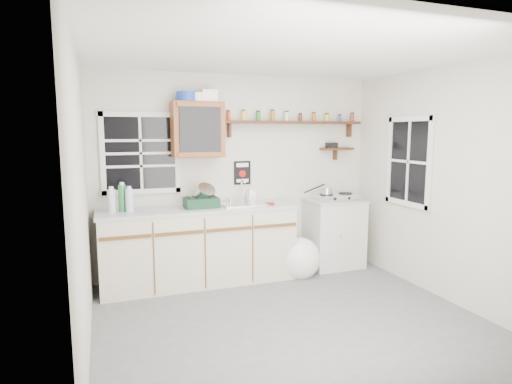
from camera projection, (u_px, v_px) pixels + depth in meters
room at (290, 191)px, 3.97m from camera, size 3.64×3.24×2.54m
main_cabinet at (199, 245)px, 5.09m from camera, size 2.31×0.63×0.92m
right_cabinet at (334, 233)px, 5.73m from camera, size 0.73×0.57×0.91m
sink at (242, 204)px, 5.21m from camera, size 0.52×0.44×0.29m
upper_cabinet at (198, 130)px, 5.05m from camera, size 0.60×0.32×0.65m
upper_cabinet_clutter at (196, 96)px, 4.99m from camera, size 0.47×0.24×0.14m
spice_shelf at (293, 122)px, 5.52m from camera, size 1.91×0.18×0.35m
secondary_shelf at (335, 148)px, 5.80m from camera, size 0.45×0.16×0.24m
warning_sign at (242, 173)px, 5.46m from camera, size 0.22×0.02×0.30m
window_back at (141, 153)px, 5.00m from camera, size 0.93×0.03×0.98m
window_right at (409, 162)px, 5.05m from camera, size 0.03×0.78×1.08m
water_bottles at (121, 199)px, 4.72m from camera, size 0.27×0.16×0.33m
dish_rack at (202, 199)px, 5.02m from camera, size 0.39×0.30×0.29m
soap_bottle at (251, 193)px, 5.46m from camera, size 0.10×0.11×0.20m
rag at (269, 204)px, 5.19m from camera, size 0.17×0.16×0.02m
hotplate at (336, 197)px, 5.65m from camera, size 0.59×0.34×0.08m
saucepan at (326, 191)px, 5.59m from camera, size 0.32×0.25×0.15m
trash_bag at (300, 258)px, 5.36m from camera, size 0.46×0.42×0.53m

